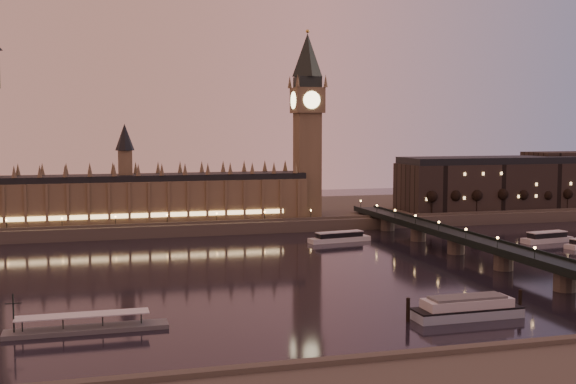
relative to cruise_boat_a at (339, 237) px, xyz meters
name	(u,v)px	position (x,y,z in m)	size (l,w,h in m)	color
ground	(265,273)	(-53.39, -64.79, -2.23)	(700.00, 700.00, 0.00)	black
far_embankment	(249,214)	(-23.39, 100.21, 0.77)	(560.00, 130.00, 6.00)	#423D35
palace_of_westminster	(137,192)	(-93.52, 56.20, 19.48)	(180.00, 26.62, 52.00)	brown
big_ben	(307,113)	(0.59, 56.20, 61.72)	(17.68, 17.68, 104.00)	brown
westminster_bridge	(478,248)	(38.22, -64.79, 3.29)	(13.20, 260.00, 15.30)	black
city_block	(517,181)	(141.54, 66.14, 20.01)	(155.00, 45.00, 34.00)	black
bare_tree_0	(433,198)	(72.41, 44.21, 13.13)	(6.16, 6.16, 12.53)	black
bare_tree_1	(456,198)	(87.37, 44.21, 13.13)	(6.16, 6.16, 12.53)	black
bare_tree_2	(479,197)	(102.33, 44.21, 13.13)	(6.16, 6.16, 12.53)	black
bare_tree_3	(502,196)	(117.29, 44.21, 13.13)	(6.16, 6.16, 12.53)	black
bare_tree_4	(524,196)	(132.25, 44.21, 13.13)	(6.16, 6.16, 12.53)	black
bare_tree_5	(545,195)	(147.21, 44.21, 13.13)	(6.16, 6.16, 12.53)	black
bare_tree_6	(567,194)	(162.17, 44.21, 13.13)	(6.16, 6.16, 12.53)	black
cruise_boat_a	(339,237)	(0.00, 0.00, 0.00)	(32.30, 11.57, 5.06)	silver
cruise_boat_c	(547,238)	(97.20, -28.89, 0.13)	(27.53, 10.76, 5.36)	silver
moored_barge	(467,308)	(-11.53, -144.44, 0.73)	(38.31, 9.73, 7.02)	#9BB1C6
pontoon_pier	(86,327)	(-119.67, -129.23, -0.96)	(44.01, 7.34, 11.74)	#595B5E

